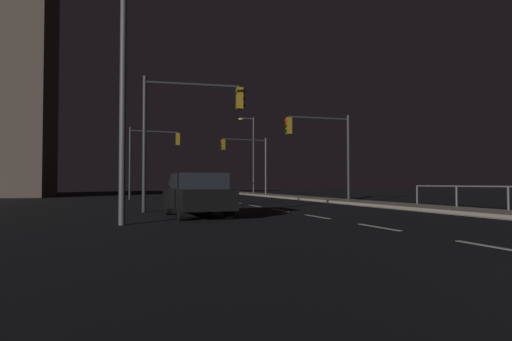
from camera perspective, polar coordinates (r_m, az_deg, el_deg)
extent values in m
plane|color=black|center=(20.28, 2.65, -5.13)|extent=(112.00, 112.00, 0.00)
cube|color=#9E937F|center=(23.53, 18.91, -4.40)|extent=(2.47, 77.00, 0.14)
cube|color=silver|center=(9.50, 28.90, -8.78)|extent=(0.14, 2.00, 0.01)
cube|color=silver|center=(12.61, 15.69, -7.12)|extent=(0.14, 2.00, 0.01)
cube|color=silver|center=(16.12, 8.00, -5.98)|extent=(0.14, 2.00, 0.01)
cube|color=silver|center=(19.81, 3.13, -5.19)|extent=(0.14, 2.00, 0.01)
cube|color=silver|center=(23.61, -0.18, -4.64)|extent=(0.14, 2.00, 0.01)
cube|color=silver|center=(27.46, -2.57, -4.23)|extent=(0.14, 2.00, 0.01)
cube|color=silver|center=(31.35, -4.37, -3.91)|extent=(0.14, 2.00, 0.01)
cube|color=silver|center=(35.27, -5.76, -3.66)|extent=(0.14, 2.00, 0.01)
cube|color=silver|center=(39.20, -6.88, -3.46)|extent=(0.14, 2.00, 0.01)
cube|color=silver|center=(43.14, -7.79, -3.30)|extent=(0.14, 2.00, 0.01)
cube|color=silver|center=(47.10, -8.55, -3.16)|extent=(0.14, 2.00, 0.01)
cube|color=silver|center=(27.04, 10.13, -4.24)|extent=(0.14, 53.00, 0.01)
cube|color=black|center=(16.01, -7.76, -3.63)|extent=(2.08, 4.50, 0.70)
cube|color=#1E2328|center=(15.76, -7.55, -1.39)|extent=(1.74, 2.55, 0.55)
cylinder|color=black|center=(17.26, -11.37, -4.63)|extent=(0.26, 0.65, 0.64)
cylinder|color=black|center=(17.58, -6.19, -4.61)|extent=(0.26, 0.65, 0.64)
cylinder|color=black|center=(14.49, -9.67, -5.21)|extent=(0.26, 0.65, 0.64)
cylinder|color=black|center=(14.86, -3.57, -5.14)|extent=(0.26, 0.65, 0.64)
cube|color=black|center=(37.68, -10.05, -2.51)|extent=(1.96, 4.45, 0.70)
cube|color=#1E2328|center=(37.92, -10.08, -1.56)|extent=(1.68, 2.51, 0.55)
cylinder|color=black|center=(36.36, -8.61, -3.10)|extent=(0.24, 0.65, 0.64)
cylinder|color=black|center=(36.22, -11.13, -3.09)|extent=(0.24, 0.65, 0.64)
cylinder|color=black|center=(39.16, -9.06, -3.00)|extent=(0.24, 0.65, 0.64)
cylinder|color=black|center=(39.03, -11.40, -2.99)|extent=(0.24, 0.65, 0.64)
cylinder|color=#2D3033|center=(26.67, 11.96, 1.57)|extent=(0.16, 0.16, 5.17)
cylinder|color=#2D3033|center=(26.07, 8.23, 6.79)|extent=(3.79, 0.14, 0.11)
cube|color=olive|center=(25.27, 4.30, 5.84)|extent=(0.28, 0.34, 0.95)
sphere|color=red|center=(25.26, 3.97, 6.53)|extent=(0.20, 0.20, 0.20)
sphere|color=black|center=(25.22, 3.97, 5.86)|extent=(0.20, 0.20, 0.20)
sphere|color=black|center=(25.18, 3.97, 5.18)|extent=(0.20, 0.20, 0.20)
cylinder|color=#2D3033|center=(19.05, -14.38, 3.39)|extent=(0.16, 0.16, 5.77)
cylinder|color=#2D3033|center=(19.52, -8.18, 11.07)|extent=(4.09, 0.36, 0.11)
cube|color=olive|center=(19.70, -2.17, 9.38)|extent=(0.30, 0.36, 0.95)
sphere|color=red|center=(19.79, -1.72, 10.21)|extent=(0.20, 0.20, 0.20)
sphere|color=black|center=(19.73, -1.72, 9.36)|extent=(0.20, 0.20, 0.20)
sphere|color=black|center=(19.67, -1.72, 8.50)|extent=(0.20, 0.20, 0.20)
cylinder|color=#4C4C51|center=(41.48, 1.28, 0.54)|extent=(0.16, 0.16, 5.40)
cylinder|color=#38383D|center=(40.75, -1.45, 4.03)|extent=(4.28, 0.70, 0.11)
cube|color=olive|center=(39.91, -4.30, 3.40)|extent=(0.32, 0.38, 0.95)
sphere|color=red|center=(39.88, -4.51, 3.84)|extent=(0.20, 0.20, 0.20)
sphere|color=black|center=(39.86, -4.51, 3.41)|extent=(0.20, 0.20, 0.20)
sphere|color=black|center=(39.83, -4.51, 2.98)|extent=(0.20, 0.20, 0.20)
cylinder|color=#2D3033|center=(34.36, -16.12, 0.91)|extent=(0.16, 0.16, 5.48)
cylinder|color=#38383D|center=(34.77, -13.10, 4.97)|extent=(3.62, 0.38, 0.11)
cube|color=olive|center=(35.00, -10.16, 4.05)|extent=(0.30, 0.36, 0.95)
sphere|color=red|center=(35.06, -9.91, 4.53)|extent=(0.20, 0.20, 0.20)
sphere|color=black|center=(35.03, -9.91, 4.04)|extent=(0.20, 0.20, 0.20)
sphere|color=black|center=(35.00, -9.91, 3.55)|extent=(0.20, 0.20, 0.20)
cylinder|color=#38383D|center=(47.46, -0.33, 1.99)|extent=(0.18, 0.18, 8.28)
cylinder|color=#4C4C51|center=(47.67, -1.16, 6.80)|extent=(1.44, 0.14, 0.10)
ellipsoid|color=#F9D172|center=(47.46, -1.99, 6.72)|extent=(0.56, 0.36, 0.24)
cylinder|color=#4C4C51|center=(13.53, -17.00, 8.96)|extent=(0.18, 0.18, 7.39)
cylinder|color=#59595E|center=(20.28, 30.06, -3.16)|extent=(0.09, 0.09, 0.95)
cylinder|color=#59595E|center=(22.34, 24.70, -3.08)|extent=(0.09, 0.09, 0.95)
cylinder|color=#59595E|center=(24.55, 20.28, -3.00)|extent=(0.09, 0.09, 0.95)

